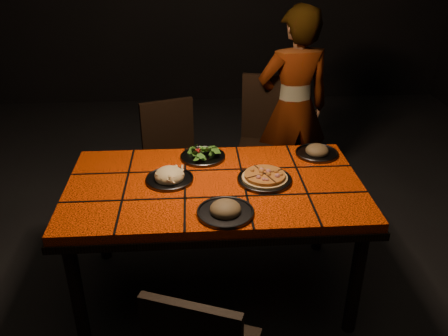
{
  "coord_description": "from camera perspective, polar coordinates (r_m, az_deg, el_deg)",
  "views": [
    {
      "loc": [
        -0.1,
        -2.24,
        2.02
      ],
      "look_at": [
        0.05,
        0.04,
        0.82
      ],
      "focal_mm": 38.0,
      "sensor_mm": 36.0,
      "label": 1
    }
  ],
  "objects": [
    {
      "name": "plate_pizza",
      "position": [
        2.6,
        4.91,
        -1.21
      ],
      "size": [
        0.33,
        0.33,
        0.04
      ],
      "color": "#3C3B41",
      "rests_on": "dining_table"
    },
    {
      "name": "plate_mushroom_b",
      "position": [
        2.93,
        11.13,
        2.0
      ],
      "size": [
        0.26,
        0.26,
        0.08
      ],
      "color": "#3C3B41",
      "rests_on": "dining_table"
    },
    {
      "name": "chair_far_right",
      "position": [
        3.59,
        5.57,
        3.93
      ],
      "size": [
        0.55,
        0.55,
        1.01
      ],
      "rotation": [
        0.0,
        0.0,
        -0.22
      ],
      "color": "black",
      "rests_on": "ground"
    },
    {
      "name": "dining_table",
      "position": [
        2.62,
        -1.13,
        -3.31
      ],
      "size": [
        1.62,
        0.92,
        0.75
      ],
      "color": "#FF4108",
      "rests_on": "ground"
    },
    {
      "name": "plate_mushroom_a",
      "position": [
        2.3,
        0.17,
        -5.03
      ],
      "size": [
        0.28,
        0.28,
        0.09
      ],
      "color": "#3C3B41",
      "rests_on": "dining_table"
    },
    {
      "name": "room_shell",
      "position": [
        2.3,
        -1.32,
        14.67
      ],
      "size": [
        6.04,
        7.04,
        3.08
      ],
      "color": "black",
      "rests_on": "ground"
    },
    {
      "name": "plate_salad",
      "position": [
        2.84,
        -2.57,
        1.67
      ],
      "size": [
        0.27,
        0.27,
        0.07
      ],
      "color": "#3C3B41",
      "rests_on": "dining_table"
    },
    {
      "name": "diner",
      "position": [
        3.62,
        8.33,
        7.08
      ],
      "size": [
        0.6,
        0.44,
        1.52
      ],
      "primitive_type": "imported",
      "rotation": [
        0.0,
        0.0,
        3.28
      ],
      "color": "brown",
      "rests_on": "ground"
    },
    {
      "name": "chair_far_left",
      "position": [
        3.51,
        -6.23,
        1.83
      ],
      "size": [
        0.5,
        0.5,
        0.87
      ],
      "rotation": [
        0.0,
        0.0,
        0.32
      ],
      "color": "black",
      "rests_on": "ground"
    },
    {
      "name": "plate_pasta",
      "position": [
        2.6,
        -6.58,
        -1.08
      ],
      "size": [
        0.26,
        0.26,
        0.09
      ],
      "color": "#3C3B41",
      "rests_on": "dining_table"
    }
  ]
}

